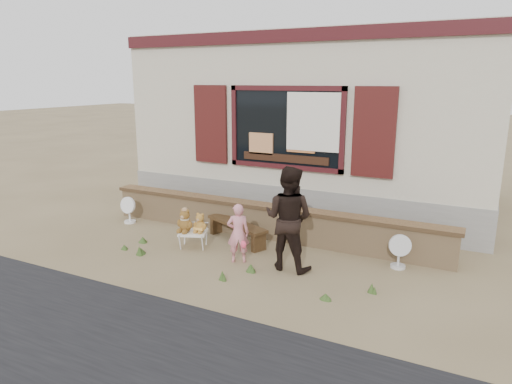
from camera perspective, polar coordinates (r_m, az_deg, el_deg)
The scene contains 12 objects.
ground at distance 8.20m, azimuth -1.90°, elevation -7.71°, with size 80.00×80.00×0.00m, color brown.
shopfront at distance 11.80m, azimuth 8.62°, elevation 8.78°, with size 8.04×5.13×4.00m.
brick_wall at distance 8.92m, azimuth 1.16°, elevation -3.56°, with size 7.10×0.36×0.67m.
bench at distance 8.70m, azimuth -2.43°, elevation -4.46°, with size 1.49×0.89×0.38m.
folding_chair at distance 8.48m, azimuth -7.86°, elevation -5.11°, with size 0.61×0.58×0.30m.
teddy_bear_left at distance 8.44m, azimuth -8.84°, elevation -3.48°, with size 0.32×0.28×0.44m, color brown, non-canonical shape.
teddy_bear_right at distance 8.39m, azimuth -6.97°, elevation -3.78°, with size 0.27×0.23×0.37m, color olive, non-canonical shape.
child at distance 7.68m, azimuth -2.25°, elevation -5.16°, with size 0.37×0.24×1.02m, color pink.
adult at distance 7.34m, azimuth 4.08°, elevation -3.29°, with size 0.83×0.64×1.70m, color black.
fan_left at distance 10.19m, azimuth -15.57°, elevation -2.14°, with size 0.36×0.25×0.58m.
fan_right at distance 7.86m, azimuth 17.45°, elevation -7.04°, with size 0.38×0.25×0.58m.
grass_tufts at distance 7.76m, azimuth -6.56°, elevation -8.59°, with size 4.57×0.90×0.16m.
Camera 1 is at (3.67, -6.68, 3.01)m, focal length 32.00 mm.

